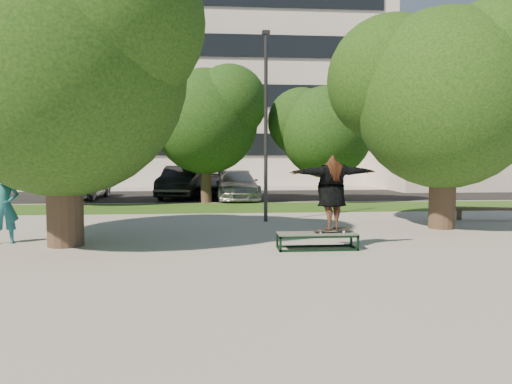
{
  "coord_description": "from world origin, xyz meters",
  "views": [
    {
      "loc": [
        -0.77,
        -11.04,
        2.1
      ],
      "look_at": [
        0.28,
        0.6,
        1.28
      ],
      "focal_mm": 35.0,
      "sensor_mm": 36.0,
      "label": 1
    }
  ],
  "objects": [
    {
      "name": "car_silver_a",
      "position": [
        -7.12,
        14.8,
        0.75
      ],
      "size": [
        2.05,
        4.5,
        1.5
      ],
      "primitive_type": "imported",
      "rotation": [
        0.0,
        0.0,
        -0.06
      ],
      "color": "silver",
      "rests_on": "asphalt_strip"
    },
    {
      "name": "bg_tree_right",
      "position": [
        4.43,
        11.57,
        3.49
      ],
      "size": [
        5.04,
        4.31,
        5.43
      ],
      "color": "#38281E",
      "rests_on": "ground"
    },
    {
      "name": "bg_tree_left",
      "position": [
        -6.57,
        11.07,
        3.73
      ],
      "size": [
        5.28,
        4.51,
        5.77
      ],
      "color": "#38281E",
      "rests_on": "ground"
    },
    {
      "name": "office_building",
      "position": [
        -2.0,
        31.98,
        8.0
      ],
      "size": [
        30.0,
        14.12,
        16.0
      ],
      "color": "beige",
      "rests_on": "ground"
    },
    {
      "name": "bystander",
      "position": [
        -5.76,
        1.47,
        0.9
      ],
      "size": [
        0.77,
        0.64,
        1.81
      ],
      "primitive_type": "imported",
      "rotation": [
        0.0,
        0.0,
        0.37
      ],
      "color": "#1C616C",
      "rests_on": "ground"
    },
    {
      "name": "asphalt_strip",
      "position": [
        0.0,
        16.0,
        0.01
      ],
      "size": [
        40.0,
        8.0,
        0.01
      ],
      "primitive_type": "cube",
      "color": "black",
      "rests_on": "ground"
    },
    {
      "name": "car_grey",
      "position": [
        -1.03,
        16.21,
        0.78
      ],
      "size": [
        3.09,
        5.84,
        1.56
      ],
      "primitive_type": "imported",
      "rotation": [
        0.0,
        0.0,
        -0.09
      ],
      "color": "#5A595E",
      "rests_on": "asphalt_strip"
    },
    {
      "name": "lamppost",
      "position": [
        1.0,
        5.0,
        3.15
      ],
      "size": [
        0.25,
        0.15,
        6.11
      ],
      "color": "#2D2D30",
      "rests_on": "ground"
    },
    {
      "name": "tree_left",
      "position": [
        -4.29,
        1.09,
        4.42
      ],
      "size": [
        6.96,
        5.95,
        7.12
      ],
      "color": "#38281E",
      "rests_on": "ground"
    },
    {
      "name": "grind_box",
      "position": [
        1.63,
        0.03,
        0.19
      ],
      "size": [
        1.8,
        0.6,
        0.38
      ],
      "color": "black",
      "rests_on": "ground"
    },
    {
      "name": "bg_tree_mid",
      "position": [
        -1.08,
        12.08,
        4.02
      ],
      "size": [
        5.76,
        4.92,
        6.24
      ],
      "color": "#38281E",
      "rests_on": "ground"
    },
    {
      "name": "ground",
      "position": [
        0.0,
        0.0,
        0.0
      ],
      "size": [
        120.0,
        120.0,
        0.0
      ],
      "primitive_type": "plane",
      "color": "gray",
      "rests_on": "ground"
    },
    {
      "name": "car_silver_b",
      "position": [
        0.5,
        13.5,
        0.71
      ],
      "size": [
        2.11,
        4.96,
        1.42
      ],
      "primitive_type": "imported",
      "rotation": [
        0.0,
        0.0,
        0.02
      ],
      "color": "#B9B9BE",
      "rests_on": "asphalt_strip"
    },
    {
      "name": "bench",
      "position": [
        8.5,
        4.58,
        0.36
      ],
      "size": [
        2.8,
        1.19,
        0.43
      ],
      "rotation": [
        0.0,
        0.0,
        -0.3
      ],
      "color": "brown",
      "rests_on": "ground"
    },
    {
      "name": "tree_right",
      "position": [
        5.92,
        3.08,
        4.09
      ],
      "size": [
        6.24,
        5.33,
        6.51
      ],
      "color": "#38281E",
      "rests_on": "ground"
    },
    {
      "name": "side_building",
      "position": [
        18.0,
        22.0,
        4.0
      ],
      "size": [
        15.0,
        10.0,
        8.0
      ],
      "primitive_type": "cube",
      "color": "beige",
      "rests_on": "ground"
    },
    {
      "name": "car_dark",
      "position": [
        -2.23,
        14.66,
        0.83
      ],
      "size": [
        2.46,
        5.21,
        1.65
      ],
      "primitive_type": "imported",
      "rotation": [
        0.0,
        0.0,
        -0.15
      ],
      "color": "black",
      "rests_on": "asphalt_strip"
    },
    {
      "name": "grass_strip",
      "position": [
        1.0,
        9.5,
        0.01
      ],
      "size": [
        30.0,
        4.0,
        0.02
      ],
      "primitive_type": "cube",
      "color": "#194513",
      "rests_on": "ground"
    },
    {
      "name": "skater_rig",
      "position": [
        1.96,
        0.03,
        1.29
      ],
      "size": [
        2.13,
        0.87,
        1.76
      ],
      "rotation": [
        0.0,
        0.0,
        3.3
      ],
      "color": "white",
      "rests_on": "grind_box"
    }
  ]
}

